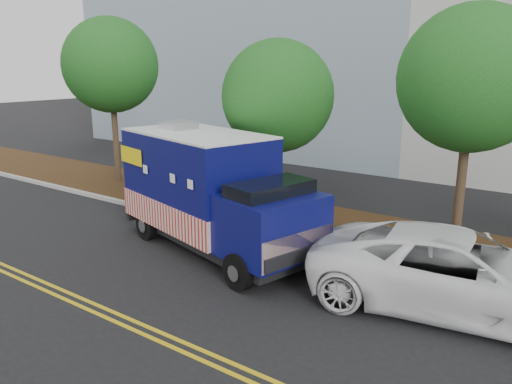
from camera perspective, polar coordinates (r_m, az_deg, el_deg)
The scene contains 11 objects.
ground at distance 15.51m, azimuth -6.83°, elevation -5.57°, with size 120.00×120.00×0.00m, color black.
curb at distance 16.49m, azimuth -3.56°, elevation -4.00°, with size 120.00×0.18×0.15m, color #9E9E99.
mulch_strip at distance 18.08m, azimuth 0.63°, elevation -2.29°, with size 120.00×4.00×0.15m, color #311B0D.
centerline_near at distance 12.85m, azimuth -20.52°, elevation -10.79°, with size 120.00×0.10×0.01m, color gold.
centerline_far at distance 12.73m, azimuth -21.46°, elevation -11.12°, with size 120.00×0.10×0.01m, color gold.
tree_a at distance 23.01m, azimuth -16.28°, elevation 13.71°, with size 4.07×4.07×7.26m.
tree_b at distance 16.74m, azimuth 2.48°, elevation 10.85°, with size 3.71×3.71×6.11m.
tree_c at distance 14.59m, azimuth 23.44°, elevation 11.73°, with size 3.89×3.89×6.84m.
sign_post at distance 18.96m, azimuth -12.71°, elevation 1.65°, with size 0.06×0.06×2.40m, color #473828.
food_truck at distance 14.49m, azimuth -5.28°, elevation -0.23°, with size 7.21×4.12×3.59m.
white_car at distance 11.85m, azimuth 22.02°, elevation -8.47°, with size 2.93×6.36×1.77m, color white.
Camera 1 is at (9.91, -10.70, 5.29)m, focal length 35.00 mm.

